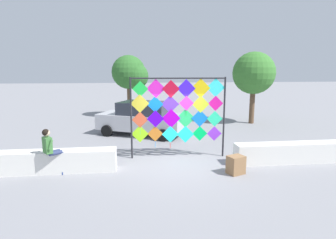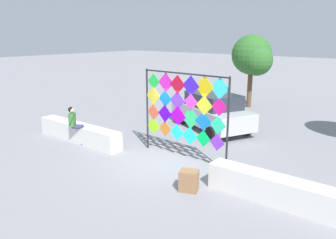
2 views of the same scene
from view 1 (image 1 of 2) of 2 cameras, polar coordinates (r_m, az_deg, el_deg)
ground at (r=10.28m, az=1.77°, el=-9.27°), size 120.00×120.00×0.00m
plaza_ledge_left at (r=10.32m, az=-23.77°, el=-7.93°), size 4.67×0.63×0.75m
plaza_ledge_right at (r=11.49m, az=24.83°, el=-6.18°), size 4.67×0.63×0.75m
kite_display_rack at (r=10.70m, az=2.06°, el=2.10°), size 3.68×0.22×3.16m
seated_vendor at (r=9.73m, az=-22.81°, el=-5.41°), size 0.77×0.71×1.59m
parked_car at (r=14.72m, az=-5.26°, el=0.30°), size 4.91×3.69×1.75m
cardboard_box_large at (r=9.62m, az=13.77°, el=-9.04°), size 0.64×0.58×0.62m
tree_broadleaf at (r=20.16m, az=-7.70°, el=9.28°), size 2.60×2.39×4.42m
tree_far_right at (r=18.47m, az=17.35°, el=9.04°), size 2.63×2.63×4.51m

